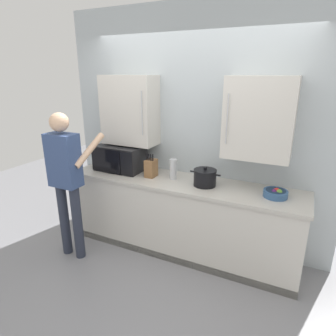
{
  "coord_description": "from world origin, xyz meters",
  "views": [
    {
      "loc": [
        1.2,
        -2.06,
        2.07
      ],
      "look_at": [
        -0.15,
        0.73,
        1.05
      ],
      "focal_mm": 30.94,
      "sensor_mm": 36.0,
      "label": 1
    }
  ],
  "objects_px": {
    "microwave_oven": "(118,158)",
    "person_figure": "(66,175)",
    "thermos_flask": "(173,169)",
    "stock_pot": "(205,178)",
    "fruit_bowl": "(276,193)",
    "knife_block": "(151,168)"
  },
  "relations": [
    {
      "from": "stock_pot",
      "to": "microwave_oven",
      "type": "bearing_deg",
      "value": 177.67
    },
    {
      "from": "knife_block",
      "to": "stock_pot",
      "type": "bearing_deg",
      "value": 0.36
    },
    {
      "from": "knife_block",
      "to": "person_figure",
      "type": "xyz_separation_m",
      "value": [
        -0.72,
        -0.63,
        0.0
      ]
    },
    {
      "from": "microwave_oven",
      "to": "person_figure",
      "type": "distance_m",
      "value": 0.71
    },
    {
      "from": "thermos_flask",
      "to": "fruit_bowl",
      "type": "xyz_separation_m",
      "value": [
        1.13,
        -0.02,
        -0.08
      ]
    },
    {
      "from": "knife_block",
      "to": "fruit_bowl",
      "type": "bearing_deg",
      "value": 0.53
    },
    {
      "from": "microwave_oven",
      "to": "fruit_bowl",
      "type": "xyz_separation_m",
      "value": [
        1.9,
        -0.04,
        -0.11
      ]
    },
    {
      "from": "fruit_bowl",
      "to": "person_figure",
      "type": "distance_m",
      "value": 2.21
    },
    {
      "from": "microwave_oven",
      "to": "stock_pot",
      "type": "relative_size",
      "value": 1.71
    },
    {
      "from": "thermos_flask",
      "to": "knife_block",
      "type": "height_order",
      "value": "knife_block"
    },
    {
      "from": "stock_pot",
      "to": "fruit_bowl",
      "type": "xyz_separation_m",
      "value": [
        0.73,
        0.01,
        -0.05
      ]
    },
    {
      "from": "fruit_bowl",
      "to": "stock_pot",
      "type": "bearing_deg",
      "value": -179.32
    },
    {
      "from": "microwave_oven",
      "to": "stock_pot",
      "type": "xyz_separation_m",
      "value": [
        1.16,
        -0.05,
        -0.07
      ]
    },
    {
      "from": "thermos_flask",
      "to": "knife_block",
      "type": "bearing_deg",
      "value": -172.32
    },
    {
      "from": "knife_block",
      "to": "microwave_oven",
      "type": "bearing_deg",
      "value": 174.09
    },
    {
      "from": "microwave_oven",
      "to": "knife_block",
      "type": "relative_size",
      "value": 2.02
    },
    {
      "from": "person_figure",
      "to": "microwave_oven",
      "type": "bearing_deg",
      "value": 71.75
    },
    {
      "from": "fruit_bowl",
      "to": "knife_block",
      "type": "distance_m",
      "value": 1.4
    },
    {
      "from": "thermos_flask",
      "to": "stock_pot",
      "type": "xyz_separation_m",
      "value": [
        0.4,
        -0.03,
        -0.03
      ]
    },
    {
      "from": "person_figure",
      "to": "fruit_bowl",
      "type": "bearing_deg",
      "value": 16.77
    },
    {
      "from": "knife_block",
      "to": "thermos_flask",
      "type": "bearing_deg",
      "value": 7.68
    },
    {
      "from": "stock_pot",
      "to": "knife_block",
      "type": "bearing_deg",
      "value": -179.64
    }
  ]
}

